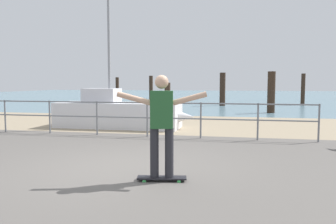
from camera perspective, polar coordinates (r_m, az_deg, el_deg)
name	(u,v)px	position (r m, az deg, el deg)	size (l,w,h in m)	color
ground_plane	(102,182)	(5.78, -10.84, -11.40)	(24.00, 10.00, 0.04)	#605B56
beach_strip	(182,124)	(13.39, 2.35, -1.99)	(24.00, 6.00, 0.04)	tan
sea_surface	(220,96)	(41.21, 8.66, 2.66)	(72.00, 50.00, 0.04)	slate
railing_fence	(122,113)	(10.34, -7.69, -0.20)	(11.10, 0.05, 1.05)	slate
sailboat	(122,113)	(12.26, -7.61, -0.21)	(4.96, 1.45, 5.49)	silver
skateboard	(162,178)	(5.69, -1.03, -10.87)	(0.82, 0.33, 0.08)	black
skateboarder	(162,120)	(5.51, -1.05, -1.32)	(1.44, 0.33, 1.65)	#26262B
groyne_post_0	(117,90)	(27.32, -8.40, 3.62)	(0.26, 0.26, 2.00)	#332319
groyne_post_1	(151,90)	(26.41, -2.84, 3.74)	(0.29, 0.29, 2.11)	#332319
groyne_post_2	(167,97)	(18.94, -0.09, 2.48)	(0.32, 0.32, 1.60)	#332319
groyne_post_3	(222,89)	(23.79, 9.02, 3.74)	(0.39, 0.39, 2.27)	#332319
groyne_post_4	(271,92)	(18.72, 16.75, 3.13)	(0.40, 0.40, 2.18)	#332319
groyne_post_5	(303,89)	(25.94, 21.48, 3.50)	(0.28, 0.28, 2.22)	#332319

